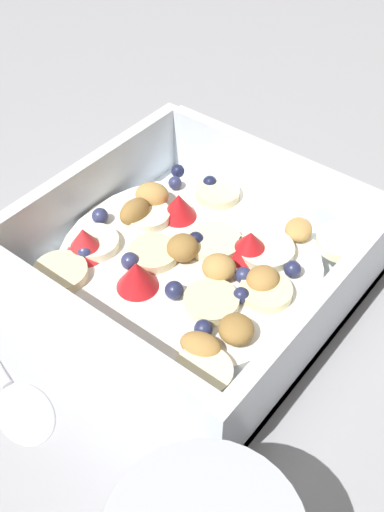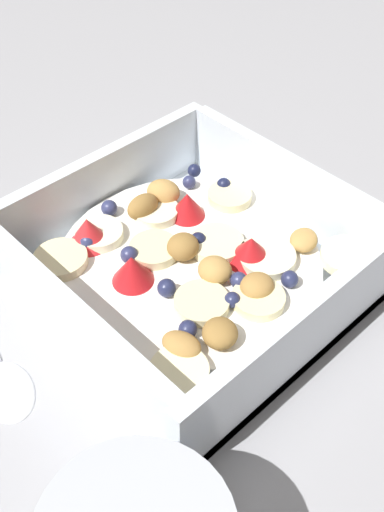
# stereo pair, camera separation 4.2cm
# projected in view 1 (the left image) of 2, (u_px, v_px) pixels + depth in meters

# --- Properties ---
(ground_plane) EXTENTS (2.40, 2.40, 0.00)m
(ground_plane) POSITION_uv_depth(u_px,v_px,m) (183.00, 285.00, 0.44)
(ground_plane) COLOR #9E9EA3
(fruit_bowl) EXTENTS (0.21, 0.21, 0.06)m
(fruit_bowl) POSITION_uv_depth(u_px,v_px,m) (192.00, 265.00, 0.43)
(fruit_bowl) COLOR white
(fruit_bowl) RESTS_ON ground
(spoon) EXTENTS (0.06, 0.17, 0.01)m
(spoon) POSITION_uv_depth(u_px,v_px,m) (5.00, 380.00, 0.38)
(spoon) COLOR silver
(spoon) RESTS_ON ground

